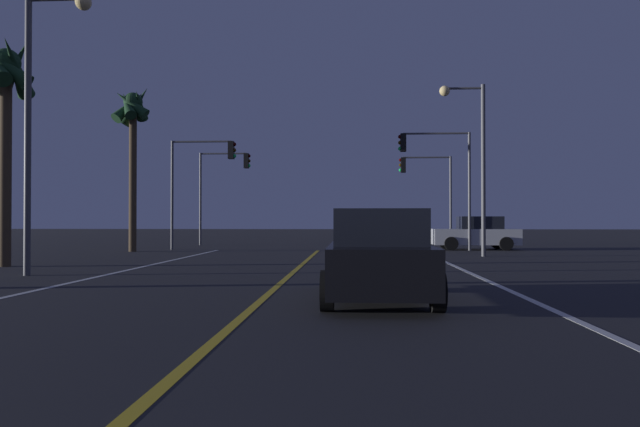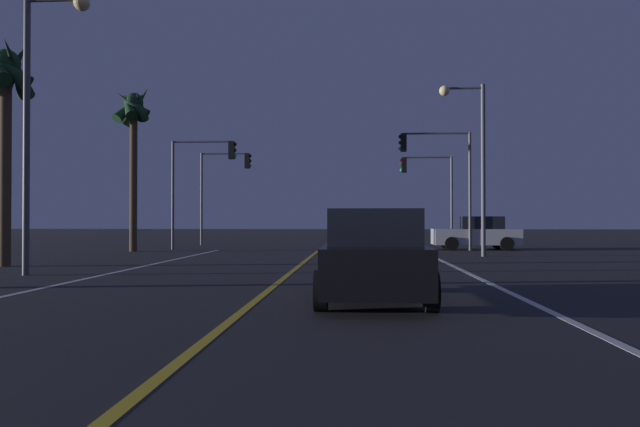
# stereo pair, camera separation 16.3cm
# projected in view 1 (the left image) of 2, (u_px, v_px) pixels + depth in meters

# --- Properties ---
(lane_edge_right) EXTENTS (0.16, 36.05, 0.01)m
(lane_edge_right) POSITION_uv_depth(u_px,v_px,m) (540.00, 304.00, 10.29)
(lane_edge_right) COLOR silver
(lane_edge_right) RESTS_ON ground
(lane_center_divider) EXTENTS (0.16, 36.05, 0.01)m
(lane_center_divider) POSITION_uv_depth(u_px,v_px,m) (259.00, 302.00, 10.57)
(lane_center_divider) COLOR gold
(lane_center_divider) RESTS_ON ground
(car_lead_same_lane) EXTENTS (2.02, 4.30, 1.70)m
(car_lead_same_lane) POSITION_uv_depth(u_px,v_px,m) (379.00, 257.00, 10.71)
(car_lead_same_lane) COLOR black
(car_lead_same_lane) RESTS_ON ground
(car_crossing_side) EXTENTS (4.30, 2.02, 1.70)m
(car_crossing_side) POSITION_uv_depth(u_px,v_px,m) (476.00, 234.00, 29.53)
(car_crossing_side) COLOR black
(car_crossing_side) RESTS_ON ground
(traffic_light_near_right) EXTENTS (3.60, 0.36, 5.90)m
(traffic_light_near_right) POSITION_uv_depth(u_px,v_px,m) (436.00, 163.00, 28.78)
(traffic_light_near_right) COLOR #4C4C51
(traffic_light_near_right) RESTS_ON ground
(traffic_light_near_left) EXTENTS (3.39, 0.36, 5.58)m
(traffic_light_near_left) POSITION_uv_depth(u_px,v_px,m) (203.00, 168.00, 29.45)
(traffic_light_near_left) COLOR #4C4C51
(traffic_light_near_left) RESTS_ON ground
(traffic_light_far_right) EXTENTS (3.12, 0.36, 5.30)m
(traffic_light_far_right) POSITION_uv_depth(u_px,v_px,m) (426.00, 179.00, 34.26)
(traffic_light_far_right) COLOR #4C4C51
(traffic_light_far_right) RESTS_ON ground
(traffic_light_far_left) EXTENTS (3.15, 0.36, 5.61)m
(traffic_light_far_left) POSITION_uv_depth(u_px,v_px,m) (224.00, 177.00, 34.95)
(traffic_light_far_left) COLOR #4C4C51
(traffic_light_far_left) RESTS_ON ground
(street_lamp_left_mid) EXTENTS (1.85, 0.44, 7.69)m
(street_lamp_left_mid) POSITION_uv_depth(u_px,v_px,m) (43.00, 96.00, 15.71)
(street_lamp_left_mid) COLOR #4C4C51
(street_lamp_left_mid) RESTS_ON ground
(street_lamp_right_far) EXTENTS (1.89, 0.44, 7.16)m
(street_lamp_right_far) POSITION_uv_depth(u_px,v_px,m) (472.00, 146.00, 23.98)
(street_lamp_right_far) COLOR #4C4C51
(street_lamp_right_far) RESTS_ON ground
(palm_tree_left_mid) EXTENTS (2.05, 2.26, 7.54)m
(palm_tree_left_mid) POSITION_uv_depth(u_px,v_px,m) (7.00, 84.00, 18.76)
(palm_tree_left_mid) COLOR #473826
(palm_tree_left_mid) RESTS_ON ground
(palm_tree_left_far) EXTENTS (1.90, 2.07, 8.09)m
(palm_tree_left_far) POSITION_uv_depth(u_px,v_px,m) (133.00, 119.00, 27.78)
(palm_tree_left_far) COLOR #473826
(palm_tree_left_far) RESTS_ON ground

